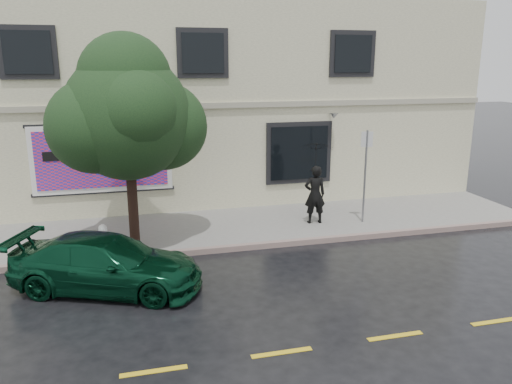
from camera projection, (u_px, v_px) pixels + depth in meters
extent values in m
plane|color=black|center=(239.00, 273.00, 12.00)|extent=(90.00, 90.00, 0.00)
cube|color=gray|center=(216.00, 228.00, 15.03)|extent=(20.00, 3.50, 0.15)
cube|color=slate|center=(227.00, 249.00, 13.39)|extent=(20.00, 0.18, 0.16)
cube|color=gold|center=(282.00, 353.00, 8.72)|extent=(19.00, 0.12, 0.01)
cube|color=beige|center=(189.00, 100.00, 19.56)|extent=(20.00, 8.00, 7.00)
cube|color=#9E9984|center=(204.00, 106.00, 15.74)|extent=(20.00, 0.12, 0.18)
cube|color=black|center=(299.00, 153.00, 16.93)|extent=(2.30, 0.10, 2.10)
cube|color=black|center=(299.00, 153.00, 16.87)|extent=(2.00, 0.05, 1.80)
cube|color=black|center=(27.00, 52.00, 14.09)|extent=(1.30, 0.05, 1.20)
cube|color=black|center=(203.00, 53.00, 15.28)|extent=(1.30, 0.05, 1.20)
cube|color=black|center=(353.00, 54.00, 16.48)|extent=(1.30, 0.05, 1.20)
cube|color=white|center=(102.00, 159.00, 15.34)|extent=(4.20, 0.06, 2.10)
cube|color=#D22E51|center=(102.00, 159.00, 15.30)|extent=(3.90, 0.04, 1.80)
cube|color=black|center=(105.00, 192.00, 15.63)|extent=(4.30, 0.10, 0.10)
cube|color=black|center=(100.00, 125.00, 15.10)|extent=(4.30, 0.10, 0.10)
cube|color=black|center=(102.00, 154.00, 15.24)|extent=(3.40, 0.02, 0.28)
imported|color=#08331E|center=(107.00, 263.00, 11.02)|extent=(4.60, 3.31, 1.23)
imported|color=black|center=(315.00, 195.00, 15.10)|extent=(0.68, 0.48, 1.79)
imported|color=black|center=(316.00, 152.00, 14.78)|extent=(1.39, 1.39, 0.80)
cylinder|color=black|center=(133.00, 202.00, 13.15)|extent=(0.26, 0.26, 2.43)
sphere|color=black|center=(127.00, 117.00, 12.59)|extent=(3.23, 3.23, 3.23)
cylinder|color=white|center=(105.00, 251.00, 12.88)|extent=(0.30, 0.30, 0.08)
cylinder|color=white|center=(104.00, 240.00, 12.80)|extent=(0.22, 0.22, 0.55)
sphere|color=white|center=(103.00, 228.00, 12.73)|extent=(0.22, 0.22, 0.22)
cylinder|color=white|center=(104.00, 239.00, 12.80)|extent=(0.32, 0.10, 0.10)
cylinder|color=gray|center=(365.00, 177.00, 15.06)|extent=(0.06, 0.06, 2.84)
cube|color=silver|center=(367.00, 139.00, 14.77)|extent=(0.35, 0.10, 0.46)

